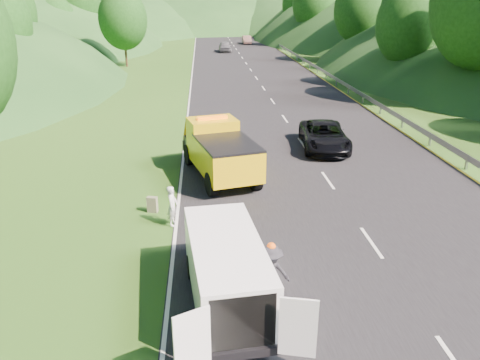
{
  "coord_description": "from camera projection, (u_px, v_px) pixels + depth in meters",
  "views": [
    {
      "loc": [
        -2.75,
        -16.07,
        8.04
      ],
      "look_at": [
        -1.38,
        1.1,
        1.3
      ],
      "focal_mm": 35.0,
      "sensor_mm": 36.0,
      "label": 1
    }
  ],
  "objects": [
    {
      "name": "guardrail",
      "position": [
        292.0,
        57.0,
        67.55
      ],
      "size": [
        0.06,
        140.0,
        1.52
      ],
      "primitive_type": "cube",
      "color": "gray",
      "rests_on": "ground"
    },
    {
      "name": "white_van",
      "position": [
        226.0,
        267.0,
        12.78
      ],
      "size": [
        3.15,
        5.99,
        2.05
      ],
      "rotation": [
        0.0,
        0.0,
        0.11
      ],
      "color": "black",
      "rests_on": "ground"
    },
    {
      "name": "woman",
      "position": [
        173.0,
        225.0,
        17.72
      ],
      "size": [
        0.53,
        0.64,
        1.55
      ],
      "primitive_type": "imported",
      "rotation": [
        0.0,
        0.0,
        1.35
      ],
      "color": "silver",
      "rests_on": "ground"
    },
    {
      "name": "road_surface",
      "position": [
        251.0,
        70.0,
        55.4
      ],
      "size": [
        14.0,
        200.0,
        0.02
      ],
      "primitive_type": "cube",
      "color": "black",
      "rests_on": "ground"
    },
    {
      "name": "hills_backdrop",
      "position": [
        231.0,
        25.0,
        143.57
      ],
      "size": [
        201.0,
        288.6,
        44.0
      ],
      "primitive_type": null,
      "color": "#2D5B23",
      "rests_on": "ground"
    },
    {
      "name": "tree_line_left",
      "position": [
        97.0,
        53.0,
        72.34
      ],
      "size": [
        14.0,
        140.0,
        14.0
      ],
      "primitive_type": null,
      "color": "#215719",
      "rests_on": "ground"
    },
    {
      "name": "passing_suv",
      "position": [
        323.0,
        149.0,
        26.63
      ],
      "size": [
        2.97,
        5.54,
        1.48
      ],
      "primitive_type": "imported",
      "rotation": [
        0.0,
        0.0,
        -0.1
      ],
      "color": "black",
      "rests_on": "ground"
    },
    {
      "name": "suitcase",
      "position": [
        152.0,
        205.0,
        18.67
      ],
      "size": [
        0.45,
        0.32,
        0.65
      ],
      "primitive_type": "cube",
      "rotation": [
        0.0,
        0.0,
        -0.27
      ],
      "color": "#69674E",
      "rests_on": "ground"
    },
    {
      "name": "dist_car_b",
      "position": [
        247.0,
        44.0,
        86.57
      ],
      "size": [
        1.52,
        4.36,
        1.44
      ],
      "primitive_type": "imported",
      "color": "brown",
      "rests_on": "ground"
    },
    {
      "name": "tree_line_right",
      "position": [
        361.0,
        51.0,
        75.45
      ],
      "size": [
        14.0,
        140.0,
        14.0
      ],
      "primitive_type": null,
      "color": "#215719",
      "rests_on": "ground"
    },
    {
      "name": "ground",
      "position": [
        278.0,
        221.0,
        18.05
      ],
      "size": [
        320.0,
        320.0,
        0.0
      ],
      "primitive_type": "plane",
      "color": "#38661E",
      "rests_on": "ground"
    },
    {
      "name": "worker",
      "position": [
        270.0,
        304.0,
        13.15
      ],
      "size": [
        1.36,
        1.1,
        1.84
      ],
      "primitive_type": "imported",
      "rotation": [
        0.0,
        0.0,
        0.4
      ],
      "color": "black",
      "rests_on": "ground"
    },
    {
      "name": "dist_car_a",
      "position": [
        225.0,
        52.0,
        73.76
      ],
      "size": [
        1.87,
        4.64,
        1.58
      ],
      "primitive_type": "imported",
      "color": "#525358",
      "rests_on": "ground"
    },
    {
      "name": "tow_truck",
      "position": [
        219.0,
        150.0,
        22.11
      ],
      "size": [
        3.74,
        6.6,
        2.68
      ],
      "rotation": [
        0.0,
        0.0,
        0.25
      ],
      "color": "black",
      "rests_on": "ground"
    },
    {
      "name": "child",
      "position": [
        211.0,
        237.0,
        16.8
      ],
      "size": [
        0.6,
        0.58,
        0.97
      ],
      "primitive_type": "imported",
      "rotation": [
        0.0,
        0.0,
        -0.68
      ],
      "color": "#CDBD6D",
      "rests_on": "ground"
    },
    {
      "name": "spare_tire",
      "position": [
        252.0,
        316.0,
        12.64
      ],
      "size": [
        0.63,
        0.63,
        0.2
      ],
      "primitive_type": "cylinder",
      "color": "black",
      "rests_on": "ground"
    }
  ]
}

